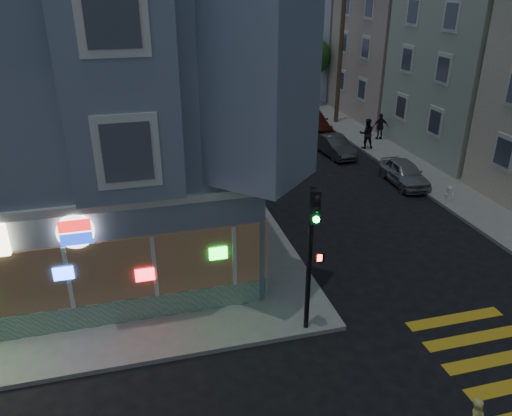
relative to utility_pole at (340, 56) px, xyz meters
name	(u,v)px	position (x,y,z in m)	size (l,w,h in m)	color
ground	(269,399)	(-12.00, -24.00, -4.80)	(120.00, 120.00, 0.00)	black
sidewalk_ne	(475,116)	(11.00, -1.00, -4.72)	(24.00, 42.00, 0.15)	gray
corner_building	(32,92)	(-18.00, -13.02, 1.02)	(14.60, 14.60, 11.40)	gray
row_house_c	(428,52)	(7.50, 1.00, -0.15)	(12.00, 8.60, 9.00)	tan
row_house_d	(373,30)	(7.50, 10.00, 0.60)	(12.00, 8.60, 10.50)	#ABA7B8
utility_pole	(340,56)	(0.00, 0.00, 0.00)	(2.20, 0.30, 9.00)	#4C3826
street_tree_near	(312,56)	(0.20, 6.00, -0.86)	(3.00, 3.00, 5.30)	#4C3826
street_tree_far	(282,45)	(0.20, 14.00, -0.86)	(3.00, 3.00, 5.30)	#4C3826
pedestrian_a	(367,134)	(-0.70, -6.26, -3.73)	(0.89, 0.69, 1.83)	black
pedestrian_b	(380,126)	(1.00, -4.77, -3.81)	(0.98, 0.41, 1.67)	black
parked_car_a	(404,173)	(-1.30, -11.86, -4.18)	(1.46, 3.64, 1.24)	#9B9DA2
parked_car_b	(334,146)	(-2.95, -6.66, -4.21)	(1.24, 3.57, 1.18)	#3B3D40
parked_car_c	(312,121)	(-2.41, -1.46, -4.09)	(1.99, 4.90, 1.42)	maroon
parked_car_d	(296,100)	(-1.30, 5.26, -4.12)	(2.26, 4.90, 1.36)	#A0A6AB
traffic_signal	(313,238)	(-10.17, -21.81, -1.57)	(0.57, 0.51, 4.55)	black
fire_hydrant	(449,193)	(-0.57, -14.62, -4.26)	(0.43, 0.25, 0.74)	white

